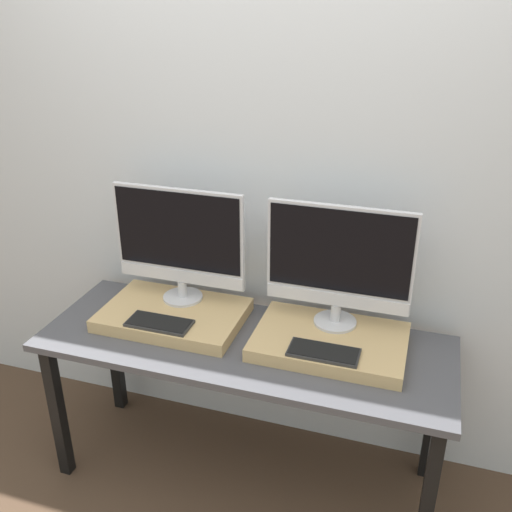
{
  "coord_description": "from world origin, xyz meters",
  "views": [
    {
      "loc": [
        0.64,
        -1.55,
        2.0
      ],
      "look_at": [
        0.0,
        0.46,
        1.02
      ],
      "focal_mm": 40.0,
      "sensor_mm": 36.0,
      "label": 1
    }
  ],
  "objects_px": {
    "keyboard_left": "(159,323)",
    "monitor_right": "(339,262)",
    "monitor_left": "(179,241)",
    "keyboard_right": "(324,352)"
  },
  "relations": [
    {
      "from": "keyboard_left",
      "to": "monitor_right",
      "type": "bearing_deg",
      "value": 18.65
    },
    {
      "from": "monitor_left",
      "to": "keyboard_right",
      "type": "bearing_deg",
      "value": -18.65
    },
    {
      "from": "monitor_left",
      "to": "keyboard_right",
      "type": "xyz_separation_m",
      "value": [
        0.68,
        -0.23,
        -0.27
      ]
    },
    {
      "from": "monitor_right",
      "to": "monitor_left",
      "type": "bearing_deg",
      "value": 180.0
    },
    {
      "from": "monitor_left",
      "to": "keyboard_left",
      "type": "height_order",
      "value": "monitor_left"
    },
    {
      "from": "monitor_left",
      "to": "keyboard_left",
      "type": "bearing_deg",
      "value": -90.0
    },
    {
      "from": "monitor_right",
      "to": "keyboard_right",
      "type": "bearing_deg",
      "value": -90.0
    },
    {
      "from": "monitor_left",
      "to": "keyboard_left",
      "type": "relative_size",
      "value": 2.16
    },
    {
      "from": "monitor_left",
      "to": "monitor_right",
      "type": "relative_size",
      "value": 1.0
    },
    {
      "from": "monitor_left",
      "to": "monitor_right",
      "type": "bearing_deg",
      "value": 0.0
    }
  ]
}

